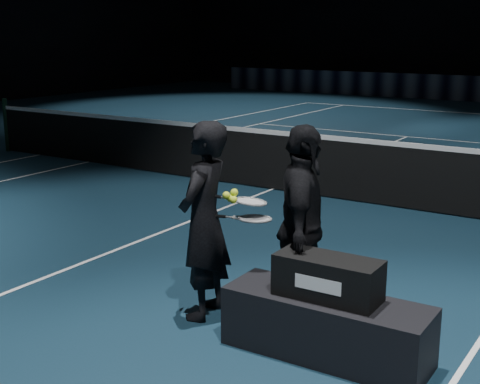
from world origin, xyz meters
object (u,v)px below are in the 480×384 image
object	(u,v)px
player_bench	(326,326)
player_b	(302,228)
racket_bag	(328,278)
racket_lower	(255,219)
racket_upper	(250,202)
tennis_balls	(233,197)
player_a	(204,221)

from	to	relation	value
player_bench	player_b	size ratio (longest dim) A/B	0.93
racket_bag	racket_lower	world-z (taller)	racket_lower
player_bench	racket_bag	xyz separation A→B (m)	(0.00, 0.00, 0.40)
racket_lower	racket_upper	size ratio (longest dim) A/B	1.00
racket_upper	tennis_balls	xyz separation A→B (m)	(-0.13, -0.08, 0.04)
player_b	tennis_balls	distance (m)	0.64
player_bench	racket_upper	bearing A→B (deg)	161.69
racket_bag	player_b	world-z (taller)	player_b
player_a	racket_lower	distance (m)	0.45
player_bench	racket_bag	bearing A→B (deg)	0.00
racket_upper	player_b	bearing A→B (deg)	-9.08
player_b	tennis_balls	bearing A→B (deg)	81.54
tennis_balls	player_a	bearing A→B (deg)	-160.68
racket_bag	racket_lower	distance (m)	0.89
player_bench	player_b	xyz separation A→B (m)	(-0.43, 0.38, 0.63)
player_bench	racket_upper	size ratio (longest dim) A/B	2.37
player_bench	racket_lower	bearing A→B (deg)	161.90
racket_lower	racket_upper	xyz separation A→B (m)	(-0.06, 0.02, 0.14)
player_bench	player_b	bearing A→B (deg)	137.96
racket_lower	tennis_balls	world-z (taller)	tennis_balls
player_b	racket_upper	xyz separation A→B (m)	(-0.44, -0.10, 0.19)
player_bench	player_a	bearing A→B (deg)	174.08
racket_upper	tennis_balls	distance (m)	0.15
player_a	player_b	world-z (taller)	same
racket_bag	racket_upper	world-z (taller)	racket_upper
player_b	player_a	bearing A→B (deg)	82.02
racket_bag	racket_upper	distance (m)	1.00
player_bench	racket_lower	distance (m)	1.09
player_bench	racket_bag	distance (m)	0.40
racket_bag	player_b	xyz separation A→B (m)	(-0.43, 0.38, 0.23)
racket_bag	player_a	xyz separation A→B (m)	(-1.24, 0.12, 0.23)
player_b	racket_bag	bearing A→B (deg)	-157.60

